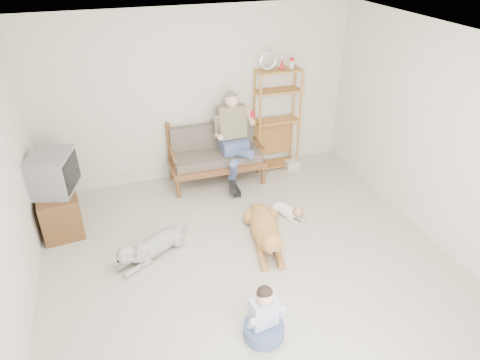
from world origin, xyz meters
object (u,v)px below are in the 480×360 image
object	(u,v)px
loveseat	(215,153)
tv_stand	(59,208)
golden_retriever	(266,231)
etagere	(277,119)

from	to	relation	value
loveseat	tv_stand	bearing A→B (deg)	-165.34
golden_retriever	etagere	bearing A→B (deg)	75.80
loveseat	golden_retriever	world-z (taller)	loveseat
tv_stand	golden_retriever	distance (m)	2.86
etagere	tv_stand	size ratio (longest dim) A/B	2.14
loveseat	etagere	distance (m)	1.18
loveseat	etagere	world-z (taller)	etagere
loveseat	golden_retriever	bearing A→B (deg)	-83.20
loveseat	etagere	bearing A→B (deg)	7.47
loveseat	tv_stand	distance (m)	2.47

